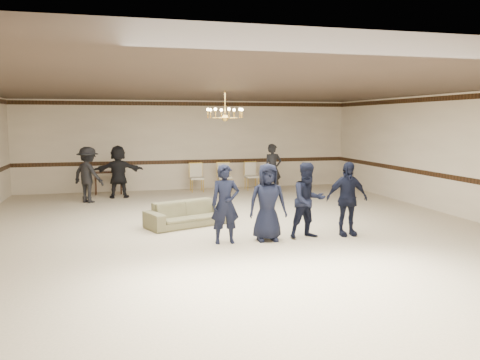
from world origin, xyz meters
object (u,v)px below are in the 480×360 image
at_px(boy_c, 308,200).
at_px(banquet_chair_right, 252,176).
at_px(boy_b, 268,202).
at_px(banquet_chair_left, 197,178).
at_px(chandelier, 225,104).
at_px(adult_mid, 118,172).
at_px(boy_a, 225,204).
at_px(banquet_chair_mid, 225,177).
at_px(adult_right, 273,169).
at_px(boy_d, 347,199).
at_px(console_table, 108,183).
at_px(adult_left, 88,175).
at_px(settee, 188,214).

height_order(boy_c, banquet_chair_right, boy_c).
bearing_deg(boy_b, banquet_chair_left, 97.22).
distance_m(chandelier, adult_mid, 5.57).
distance_m(boy_a, boy_c, 1.80).
bearing_deg(boy_a, boy_b, 1.30).
height_order(boy_a, banquet_chair_mid, boy_a).
distance_m(boy_c, adult_right, 6.31).
distance_m(boy_c, banquet_chair_left, 7.37).
relative_size(banquet_chair_left, banquet_chair_mid, 1.00).
bearing_deg(banquet_chair_left, boy_c, -80.26).
xyz_separation_m(boy_d, console_table, (-5.09, 7.47, -0.42)).
relative_size(boy_d, banquet_chair_mid, 1.64).
distance_m(banquet_chair_mid, console_table, 4.01).
relative_size(boy_d, adult_left, 0.95).
xyz_separation_m(boy_d, adult_left, (-5.65, 5.88, 0.04)).
xyz_separation_m(adult_mid, console_table, (-0.34, 0.89, -0.46)).
bearing_deg(adult_left, chandelier, 173.28).
relative_size(chandelier, boy_c, 0.58).
xyz_separation_m(adult_right, console_table, (-5.44, 1.29, -0.46)).
relative_size(adult_mid, banquet_chair_right, 1.73).
relative_size(boy_b, banquet_chair_left, 1.64).
relative_size(boy_a, adult_mid, 0.95).
bearing_deg(boy_c, banquet_chair_right, 77.00).
distance_m(adult_mid, adult_right, 5.12).
bearing_deg(adult_mid, settee, 111.03).
bearing_deg(adult_right, console_table, 163.45).
height_order(adult_left, banquet_chair_mid, adult_left).
xyz_separation_m(chandelier, banquet_chair_right, (2.16, 5.23, -2.38)).
bearing_deg(settee, boy_c, -59.55).
bearing_deg(settee, adult_mid, 86.94).
height_order(chandelier, boy_a, chandelier).
bearing_deg(banquet_chair_mid, adult_mid, -165.60).
bearing_deg(banquet_chair_mid, banquet_chair_left, -176.23).
relative_size(chandelier, boy_b, 0.58).
bearing_deg(chandelier, adult_right, 57.98).
xyz_separation_m(adult_left, adult_mid, (0.90, 0.70, 0.00)).
relative_size(boy_b, banquet_chair_right, 1.64).
height_order(boy_a, boy_b, same).
bearing_deg(console_table, banquet_chair_right, -6.64).
xyz_separation_m(chandelier, banquet_chair_mid, (1.16, 5.23, -2.38)).
distance_m(boy_c, adult_mid, 7.62).
xyz_separation_m(boy_a, console_table, (-2.39, 7.47, -0.42)).
relative_size(boy_a, adult_right, 0.95).
bearing_deg(banquet_chair_right, banquet_chair_left, 176.21).
relative_size(settee, banquet_chair_right, 2.03).
bearing_deg(banquet_chair_left, chandelier, -91.23).
bearing_deg(adult_left, banquet_chair_left, -116.96).
bearing_deg(adult_left, boy_a, 158.38).
bearing_deg(banquet_chair_right, adult_mid, -175.40).
height_order(boy_d, banquet_chair_left, boy_d).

